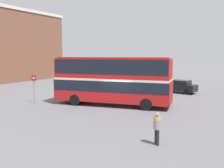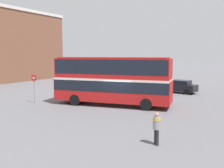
% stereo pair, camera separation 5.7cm
% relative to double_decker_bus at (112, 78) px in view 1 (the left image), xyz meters
% --- Properties ---
extents(ground_plane, '(240.00, 240.00, 0.00)m').
position_rel_double_decker_bus_xyz_m(ground_plane, '(1.12, -0.59, -2.57)').
color(ground_plane, slate).
extents(double_decker_bus, '(11.10, 4.27, 4.48)m').
position_rel_double_decker_bus_xyz_m(double_decker_bus, '(0.00, 0.00, 0.00)').
color(double_decker_bus, red).
rests_on(double_decker_bus, ground_plane).
extents(pedestrian_foreground, '(0.60, 0.60, 1.74)m').
position_rel_double_decker_bus_xyz_m(pedestrian_foreground, '(7.13, -8.27, -1.51)').
color(pedestrian_foreground, '#232328').
rests_on(pedestrian_foreground, ground_plane).
extents(parked_car_kerb_near, '(4.87, 2.62, 1.66)m').
position_rel_double_decker_bus_xyz_m(parked_car_kerb_near, '(-10.74, 12.69, -1.74)').
color(parked_car_kerb_near, silver).
rests_on(parked_car_kerb_near, ground_plane).
extents(parked_car_kerb_far, '(4.27, 2.44, 1.60)m').
position_rel_double_decker_bus_xyz_m(parked_car_kerb_far, '(3.64, 10.92, -1.76)').
color(parked_car_kerb_far, black).
rests_on(parked_car_kerb_far, ground_plane).
extents(no_entry_sign, '(0.66, 0.08, 2.78)m').
position_rel_double_decker_bus_xyz_m(no_entry_sign, '(-7.35, -2.45, -0.69)').
color(no_entry_sign, gray).
rests_on(no_entry_sign, ground_plane).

